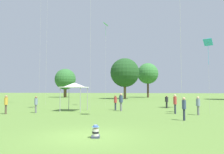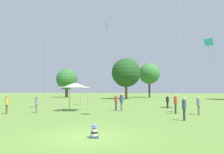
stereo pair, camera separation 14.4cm
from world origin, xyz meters
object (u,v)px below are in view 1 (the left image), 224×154
(seated_toddler, at_px, (96,132))
(kite_6, at_px, (208,45))
(person_standing_2, at_px, (184,106))
(canopy_tent, at_px, (74,85))
(distant_tree_3, at_px, (148,74))
(person_standing_1, at_px, (115,101))
(distant_tree_2, at_px, (65,79))
(person_standing_5, at_px, (175,102))
(person_standing_0, at_px, (198,104))
(kite_2, at_px, (106,29))
(person_standing_7, at_px, (36,103))
(person_standing_6, at_px, (6,103))
(person_standing_3, at_px, (167,101))
(distant_tree_1, at_px, (125,73))
(person_standing_4, at_px, (121,101))

(seated_toddler, xyz_separation_m, kite_6, (7.73, 11.18, 6.07))
(person_standing_2, bearing_deg, seated_toddler, 115.02)
(canopy_tent, bearing_deg, distant_tree_3, 80.92)
(person_standing_1, relative_size, distant_tree_2, 0.19)
(person_standing_5, bearing_deg, person_standing_0, -134.46)
(canopy_tent, bearing_deg, kite_2, 72.04)
(person_standing_5, distance_m, canopy_tent, 10.36)
(person_standing_1, xyz_separation_m, person_standing_2, (6.23, -7.23, 0.03))
(person_standing_2, distance_m, distant_tree_3, 50.00)
(person_standing_2, height_order, kite_2, kite_2)
(person_standing_0, height_order, kite_2, kite_2)
(seated_toddler, bearing_deg, person_standing_2, 43.34)
(person_standing_7, bearing_deg, person_standing_5, -54.82)
(kite_6, bearing_deg, person_standing_7, 80.12)
(kite_6, xyz_separation_m, distant_tree_3, (-6.17, 45.03, 0.81))
(person_standing_6, height_order, kite_2, kite_2)
(person_standing_6, xyz_separation_m, kite_2, (7.19, 10.29, 9.43))
(person_standing_7, height_order, kite_2, kite_2)
(person_standing_7, bearing_deg, person_standing_0, -58.31)
(person_standing_2, bearing_deg, person_standing_6, 55.50)
(person_standing_3, distance_m, distant_tree_2, 45.09)
(person_standing_6, distance_m, person_standing_7, 2.61)
(person_standing_0, relative_size, distant_tree_3, 0.16)
(distant_tree_1, relative_size, distant_tree_2, 1.18)
(seated_toddler, distance_m, person_standing_3, 18.19)
(seated_toddler, distance_m, person_standing_6, 13.44)
(person_standing_3, bearing_deg, distant_tree_3, -29.81)
(canopy_tent, distance_m, kite_2, 10.23)
(canopy_tent, height_order, distant_tree_3, distant_tree_3)
(person_standing_5, relative_size, distant_tree_2, 0.21)
(person_standing_3, bearing_deg, person_standing_6, 88.21)
(seated_toddler, bearing_deg, person_standing_4, 82.01)
(canopy_tent, distance_m, distant_tree_3, 44.83)
(person_standing_3, distance_m, person_standing_4, 6.89)
(person_standing_5, bearing_deg, person_standing_4, 48.04)
(person_standing_2, xyz_separation_m, distant_tree_1, (-8.86, 37.86, 5.55))
(seated_toddler, distance_m, canopy_tent, 13.56)
(seated_toddler, distance_m, person_standing_0, 12.42)
(person_standing_5, bearing_deg, kite_2, 23.83)
(person_standing_6, xyz_separation_m, kite_6, (18.34, 2.98, 5.28))
(person_standing_2, height_order, person_standing_4, person_standing_4)
(distant_tree_2, bearing_deg, kite_6, -53.41)
(person_standing_7, distance_m, distant_tree_3, 48.06)
(seated_toddler, relative_size, person_standing_0, 0.37)
(kite_2, bearing_deg, person_standing_6, -172.87)
(seated_toddler, height_order, person_standing_7, person_standing_7)
(canopy_tent, bearing_deg, person_standing_3, 29.07)
(distant_tree_3, bearing_deg, person_standing_7, -102.09)
(distant_tree_2, bearing_deg, person_standing_0, -54.86)
(kite_6, relative_size, distant_tree_1, 0.67)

